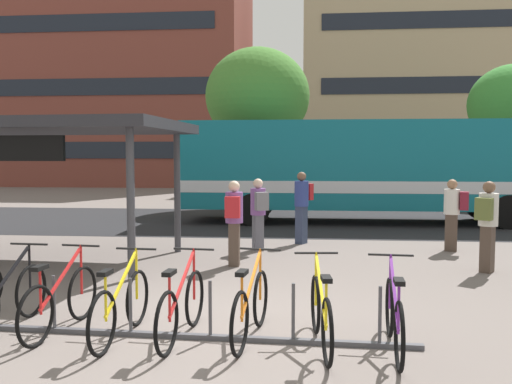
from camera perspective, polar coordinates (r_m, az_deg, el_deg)
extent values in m
plane|color=#6B605B|center=(6.89, -3.89, -14.18)|extent=(200.00, 200.00, 0.00)
cube|color=#232326|center=(17.15, 1.68, -3.18)|extent=(80.00, 7.20, 0.01)
cube|color=#0F6070|center=(17.13, 12.58, 2.91)|extent=(12.00, 2.56, 2.70)
cube|color=silver|center=(17.15, 12.55, 0.74)|extent=(12.02, 2.58, 0.36)
cube|color=black|center=(18.33, 11.17, 4.26)|extent=(9.84, 0.07, 0.97)
cube|color=black|center=(15.85, 12.10, 4.30)|extent=(9.84, 0.07, 0.97)
cylinder|color=black|center=(19.15, 23.18, -1.26)|extent=(1.00, 0.30, 1.00)
cylinder|color=black|center=(16.98, 25.58, -1.96)|extent=(1.00, 0.30, 1.00)
cylinder|color=black|center=(18.28, 0.40, -1.17)|extent=(1.00, 0.30, 1.00)
cylinder|color=black|center=(15.99, -0.30, -1.91)|extent=(1.00, 0.30, 1.00)
cube|color=#47474C|center=(6.83, -17.27, -14.24)|extent=(7.71, 0.41, 0.06)
cylinder|color=#47474C|center=(6.95, -21.01, -11.26)|extent=(0.04, 0.04, 0.70)
cylinder|color=#47474C|center=(6.55, -13.42, -12.03)|extent=(0.04, 0.04, 0.70)
cylinder|color=#47474C|center=(6.28, -4.98, -12.64)|extent=(0.04, 0.04, 0.70)
cylinder|color=#47474C|center=(6.15, 4.05, -13.00)|extent=(0.04, 0.04, 0.70)
cylinder|color=#47474C|center=(6.17, 13.26, -13.04)|extent=(0.04, 0.04, 0.70)
torus|color=black|center=(7.71, -23.15, -9.79)|extent=(0.08, 0.71, 0.70)
cube|color=black|center=(7.24, -25.26, -8.19)|extent=(0.08, 0.92, 0.58)
cylinder|color=black|center=(7.63, -23.29, -7.52)|extent=(0.03, 0.03, 0.65)
cylinder|color=black|center=(7.57, -23.36, -5.19)|extent=(0.52, 0.06, 0.03)
torus|color=black|center=(7.36, -18.26, -10.32)|extent=(0.11, 0.70, 0.70)
torus|color=black|center=(6.52, -22.73, -12.30)|extent=(0.11, 0.70, 0.70)
cube|color=red|center=(6.87, -20.33, -8.69)|extent=(0.12, 0.92, 0.58)
cylinder|color=red|center=(6.53, -22.30, -9.86)|extent=(0.03, 0.03, 0.55)
cube|color=black|center=(6.48, -22.36, -7.59)|extent=(0.12, 0.23, 0.05)
cylinder|color=red|center=(7.27, -18.39, -7.96)|extent=(0.04, 0.04, 0.65)
cylinder|color=black|center=(7.21, -18.44, -5.52)|extent=(0.52, 0.08, 0.03)
torus|color=black|center=(6.93, -12.70, -11.11)|extent=(0.09, 0.71, 0.70)
torus|color=black|center=(6.03, -16.31, -13.48)|extent=(0.09, 0.71, 0.70)
cube|color=yellow|center=(6.42, -14.35, -9.47)|extent=(0.09, 0.92, 0.58)
cylinder|color=yellow|center=(6.05, -15.96, -10.82)|extent=(0.03, 0.03, 0.55)
cube|color=black|center=(5.98, -16.01, -8.38)|extent=(0.11, 0.23, 0.05)
cylinder|color=yellow|center=(6.84, -12.81, -8.61)|extent=(0.03, 0.03, 0.65)
cylinder|color=black|center=(6.78, -12.85, -6.01)|extent=(0.52, 0.06, 0.03)
torus|color=black|center=(6.80, -6.66, -11.34)|extent=(0.11, 0.71, 0.70)
torus|color=black|center=(5.87, -9.64, -13.86)|extent=(0.11, 0.71, 0.70)
cube|color=red|center=(6.27, -8.00, -9.71)|extent=(0.11, 0.92, 0.58)
cylinder|color=red|center=(5.88, -9.34, -11.13)|extent=(0.03, 0.03, 0.55)
cube|color=black|center=(5.82, -9.37, -8.62)|extent=(0.12, 0.23, 0.05)
cylinder|color=red|center=(6.70, -6.73, -8.79)|extent=(0.03, 0.03, 0.65)
cylinder|color=black|center=(6.64, -6.75, -6.15)|extent=(0.52, 0.07, 0.03)
torus|color=black|center=(6.74, 0.50, -11.44)|extent=(0.14, 0.70, 0.70)
torus|color=black|center=(5.80, -1.78, -14.05)|extent=(0.14, 0.70, 0.70)
cube|color=orange|center=(6.20, -0.51, -9.81)|extent=(0.16, 0.92, 0.58)
cylinder|color=orange|center=(5.81, -1.53, -11.27)|extent=(0.03, 0.03, 0.55)
cube|color=black|center=(5.75, -1.54, -8.73)|extent=(0.13, 0.23, 0.05)
cylinder|color=orange|center=(6.65, 0.46, -8.87)|extent=(0.04, 0.04, 0.65)
cylinder|color=black|center=(6.59, 0.46, -6.21)|extent=(0.52, 0.10, 0.03)
torus|color=black|center=(6.54, 6.46, -11.96)|extent=(0.11, 0.71, 0.70)
torus|color=black|center=(5.57, 7.71, -14.83)|extent=(0.11, 0.71, 0.70)
cube|color=yellow|center=(5.99, 7.04, -10.35)|extent=(0.12, 0.92, 0.58)
cylinder|color=yellow|center=(5.59, 7.60, -11.93)|extent=(0.03, 0.03, 0.55)
cube|color=black|center=(5.52, 7.62, -9.30)|extent=(0.12, 0.23, 0.05)
cylinder|color=yellow|center=(6.44, 6.51, -9.32)|extent=(0.03, 0.03, 0.65)
cylinder|color=black|center=(6.37, 6.53, -6.57)|extent=(0.52, 0.08, 0.03)
torus|color=black|center=(6.57, 14.26, -11.98)|extent=(0.09, 0.71, 0.70)
torus|color=black|center=(5.60, 15.24, -14.83)|extent=(0.09, 0.71, 0.70)
cube|color=#702893|center=(6.02, 14.74, -10.38)|extent=(0.09, 0.92, 0.58)
cylinder|color=#702893|center=(5.62, 15.18, -11.96)|extent=(0.03, 0.03, 0.55)
cube|color=black|center=(5.55, 15.23, -9.33)|extent=(0.11, 0.23, 0.05)
cylinder|color=#702893|center=(6.47, 14.33, -9.35)|extent=(0.03, 0.03, 0.65)
cylinder|color=black|center=(6.41, 14.37, -6.62)|extent=(0.52, 0.06, 0.03)
cylinder|color=#38383D|center=(9.25, -13.40, -1.31)|extent=(0.15, 0.15, 2.62)
cylinder|color=#38383D|center=(11.77, -8.52, -0.13)|extent=(0.15, 0.15, 2.62)
cube|color=#28282D|center=(11.86, -25.07, 6.38)|extent=(7.16, 3.88, 0.20)
cube|color=#47382D|center=(10.27, -2.37, -5.67)|extent=(0.20, 0.26, 0.84)
cylinder|color=#7F4C93|center=(10.18, -2.38, -1.68)|extent=(0.35, 0.35, 0.59)
sphere|color=beige|center=(10.15, -2.39, 0.61)|extent=(0.22, 0.22, 0.22)
cube|color=#B21E23|center=(9.92, -2.55, -1.66)|extent=(0.28, 0.18, 0.40)
cube|color=#47382D|center=(10.60, 23.74, -5.67)|extent=(0.31, 0.33, 0.86)
cylinder|color=beige|center=(10.51, 23.85, -1.75)|extent=(0.47, 0.47, 0.60)
sphere|color=brown|center=(10.48, 23.92, 0.48)|extent=(0.22, 0.22, 0.22)
cube|color=#56602D|center=(10.26, 23.44, -1.70)|extent=(0.33, 0.31, 0.40)
cube|color=#47382D|center=(12.61, 20.35, -4.15)|extent=(0.31, 0.27, 0.83)
cylinder|color=beige|center=(12.53, 20.43, -0.99)|extent=(0.42, 0.42, 0.56)
sphere|color=#936B4C|center=(12.50, 20.47, 0.79)|extent=(0.22, 0.22, 0.22)
cube|color=maroon|center=(12.52, 21.62, -0.90)|extent=(0.25, 0.32, 0.40)
cube|color=#565660|center=(11.92, 0.22, -4.41)|extent=(0.29, 0.32, 0.81)
cylinder|color=#7F4C93|center=(11.84, 0.22, -1.05)|extent=(0.45, 0.45, 0.60)
sphere|color=beige|center=(11.81, 0.22, 0.93)|extent=(0.22, 0.22, 0.22)
cube|color=slate|center=(11.59, 0.62, -1.01)|extent=(0.33, 0.28, 0.40)
cube|color=#2D3851|center=(12.86, 4.93, -3.56)|extent=(0.30, 0.33, 0.92)
cylinder|color=navy|center=(12.78, 4.95, -0.17)|extent=(0.47, 0.47, 0.61)
sphere|color=brown|center=(12.76, 4.96, 1.69)|extent=(0.22, 0.22, 0.22)
cube|color=#B21E23|center=(13.01, 5.53, 0.03)|extent=(0.33, 0.30, 0.40)
cylinder|color=brown|center=(21.19, 0.16, 2.07)|extent=(0.32, 0.32, 2.87)
ellipsoid|color=#427A2D|center=(21.31, 0.16, 10.32)|extent=(4.14, 4.14, 3.83)
cylinder|color=brown|center=(25.87, 25.91, 2.06)|extent=(0.32, 0.32, 2.91)
cube|color=brown|center=(42.96, -15.28, 12.06)|extent=(20.54, 12.20, 16.55)
cube|color=black|center=(36.83, -18.45, 4.32)|extent=(18.08, 0.06, 1.10)
cube|color=black|center=(37.10, -18.59, 10.72)|extent=(18.08, 0.06, 1.10)
cube|color=black|center=(37.82, -18.74, 16.95)|extent=(18.08, 0.06, 1.10)
cube|color=tan|center=(43.99, 18.54, 12.05)|extent=(19.91, 12.69, 16.93)
cube|color=black|center=(37.35, 20.59, 4.35)|extent=(17.52, 0.06, 1.10)
cube|color=black|center=(37.64, 20.75, 10.80)|extent=(17.52, 0.06, 1.10)
cube|color=black|center=(38.39, 20.91, 17.08)|extent=(17.52, 0.06, 1.10)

